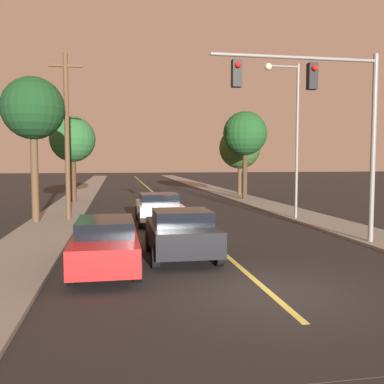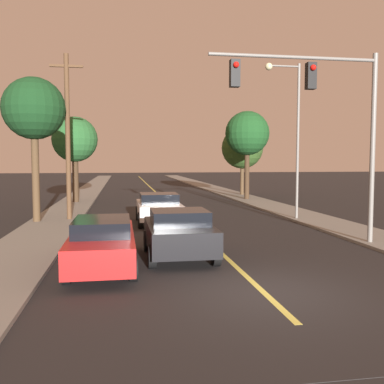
{
  "view_description": "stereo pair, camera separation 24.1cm",
  "coord_description": "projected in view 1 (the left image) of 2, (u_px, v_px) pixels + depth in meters",
  "views": [
    {
      "loc": [
        -3.45,
        -9.27,
        3.06
      ],
      "look_at": [
        0.0,
        10.24,
        1.6
      ],
      "focal_mm": 40.0,
      "sensor_mm": 36.0,
      "label": 1
    },
    {
      "loc": [
        -3.21,
        -9.31,
        3.06
      ],
      "look_at": [
        0.0,
        10.24,
        1.6
      ],
      "focal_mm": 40.0,
      "sensor_mm": 36.0,
      "label": 2
    }
  ],
  "objects": [
    {
      "name": "road_surface",
      "position": [
        150.0,
        189.0,
        45.28
      ],
      "size": [
        10.49,
        80.0,
        0.01
      ],
      "color": "black",
      "rests_on": "ground"
    },
    {
      "name": "car_outer_lane_front",
      "position": [
        106.0,
        242.0,
        12.13
      ],
      "size": [
        1.87,
        4.94,
        1.44
      ],
      "color": "red",
      "rests_on": "ground"
    },
    {
      "name": "streetlamp_right",
      "position": [
        290.0,
        121.0,
        21.52
      ],
      "size": [
        1.83,
        0.36,
        7.77
      ],
      "color": "slate",
      "rests_on": "ground"
    },
    {
      "name": "car_near_lane_second",
      "position": [
        158.0,
        208.0,
        20.66
      ],
      "size": [
        2.11,
        4.24,
        1.49
      ],
      "color": "white",
      "rests_on": "ground"
    },
    {
      "name": "sidewalk_right",
      "position": [
        210.0,
        188.0,
        46.4
      ],
      "size": [
        2.5,
        80.0,
        0.12
      ],
      "color": "gray",
      "rests_on": "ground"
    },
    {
      "name": "car_near_lane_front",
      "position": [
        182.0,
        233.0,
        13.36
      ],
      "size": [
        2.07,
        3.8,
        1.53
      ],
      "color": "black",
      "rests_on": "ground"
    },
    {
      "name": "traffic_signal_mast",
      "position": [
        324.0,
        106.0,
        14.89
      ],
      "size": [
        6.09,
        0.42,
        6.7
      ],
      "color": "slate",
      "rests_on": "ground"
    },
    {
      "name": "ground_plane",
      "position": [
        269.0,
        292.0,
        9.93
      ],
      "size": [
        200.0,
        200.0,
        0.0
      ],
      "primitive_type": "plane",
      "color": "black"
    },
    {
      "name": "utility_pole_left",
      "position": [
        67.0,
        134.0,
        21.14
      ],
      "size": [
        1.6,
        0.24,
        8.18
      ],
      "color": "#513823",
      "rests_on": "ground"
    },
    {
      "name": "tree_left_far",
      "position": [
        33.0,
        110.0,
        20.24
      ],
      "size": [
        2.96,
        2.96,
        6.9
      ],
      "color": "#4C3823",
      "rests_on": "ground"
    },
    {
      "name": "sidewalk_left",
      "position": [
        87.0,
        190.0,
        44.15
      ],
      "size": [
        2.5,
        80.0,
        0.12
      ],
      "color": "gray",
      "rests_on": "ground"
    },
    {
      "name": "tree_left_near",
      "position": [
        73.0,
        140.0,
        30.12
      ],
      "size": [
        3.2,
        3.2,
        6.05
      ],
      "color": "#3D2B1C",
      "rests_on": "ground"
    },
    {
      "name": "tree_right_far",
      "position": [
        245.0,
        134.0,
        32.58
      ],
      "size": [
        3.35,
        3.35,
        6.7
      ],
      "color": "#3D2B1C",
      "rests_on": "ground"
    },
    {
      "name": "tree_right_near",
      "position": [
        240.0,
        148.0,
        36.91
      ],
      "size": [
        3.57,
        3.57,
        5.82
      ],
      "color": "#4C3823",
      "rests_on": "ground"
    }
  ]
}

